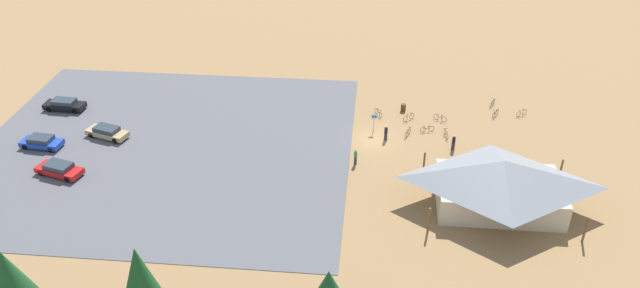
{
  "coord_description": "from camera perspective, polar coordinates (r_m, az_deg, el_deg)",
  "views": [
    {
      "loc": [
        0.43,
        58.46,
        35.19
      ],
      "look_at": [
        5.7,
        3.42,
        1.2
      ],
      "focal_mm": 34.73,
      "sensor_mm": 36.0,
      "label": 1
    }
  ],
  "objects": [
    {
      "name": "car_tan_near_entry",
      "position": [
        71.99,
        -19.03,
        1.05
      ],
      "size": [
        5.02,
        3.03,
        1.26
      ],
      "color": "tan",
      "rests_on": "parking_lot_asphalt"
    },
    {
      "name": "parking_lot_asphalt",
      "position": [
        68.8,
        -14.04,
        -0.2
      ],
      "size": [
        39.91,
        35.99,
        0.05
      ],
      "primitive_type": "cube",
      "color": "#56565B",
      "rests_on": "ground"
    },
    {
      "name": "ground",
      "position": [
        68.23,
        5.04,
        0.4
      ],
      "size": [
        160.0,
        160.0,
        0.0
      ],
      "primitive_type": "plane",
      "color": "#937047",
      "rests_on": "ground"
    },
    {
      "name": "bicycle_orange_edge_north",
      "position": [
        72.29,
        8.17,
        2.44
      ],
      "size": [
        1.29,
        1.25,
        0.82
      ],
      "color": "black",
      "rests_on": "ground"
    },
    {
      "name": "bicycle_yellow_lone_west",
      "position": [
        69.68,
        11.54,
        0.92
      ],
      "size": [
        0.48,
        1.79,
        0.85
      ],
      "color": "black",
      "rests_on": "ground"
    },
    {
      "name": "car_red_by_curb",
      "position": [
        67.13,
        -22.91,
        -2.14
      ],
      "size": [
        5.08,
        3.05,
        1.28
      ],
      "color": "red",
      "rests_on": "parking_lot_asphalt"
    },
    {
      "name": "pine_west",
      "position": [
        45.27,
        -16.24,
        -11.79
      ],
      "size": [
        3.29,
        3.29,
        7.73
      ],
      "color": "brown",
      "rests_on": "ground"
    },
    {
      "name": "visitor_near_lot",
      "position": [
        63.45,
        3.29,
        -1.17
      ],
      "size": [
        0.36,
        0.36,
        1.75
      ],
      "color": "#2D3347",
      "rests_on": "ground"
    },
    {
      "name": "bicycle_red_trailside",
      "position": [
        69.18,
        8.09,
        1.04
      ],
      "size": [
        0.74,
        1.61,
        0.91
      ],
      "color": "black",
      "rests_on": "ground"
    },
    {
      "name": "bicycle_green_by_bin",
      "position": [
        72.83,
        5.4,
        2.88
      ],
      "size": [
        0.88,
        1.54,
        0.89
      ],
      "color": "black",
      "rests_on": "ground"
    },
    {
      "name": "bicycle_silver_near_porch",
      "position": [
        76.28,
        18.07,
        2.74
      ],
      "size": [
        1.36,
        1.05,
        0.81
      ],
      "color": "black",
      "rests_on": "ground"
    },
    {
      "name": "pine_far_east",
      "position": [
        48.84,
        -26.75,
        -10.88
      ],
      "size": [
        3.33,
        3.33,
        7.19
      ],
      "color": "brown",
      "rests_on": "ground"
    },
    {
      "name": "bicycle_teal_yard_center",
      "position": [
        77.55,
        15.6,
        3.65
      ],
      "size": [
        0.8,
        1.48,
        0.78
      ],
      "color": "black",
      "rests_on": "ground"
    },
    {
      "name": "lot_sign",
      "position": [
        69.06,
        4.99,
        2.17
      ],
      "size": [
        0.56,
        0.08,
        2.2
      ],
      "color": "#99999E",
      "rests_on": "ground"
    },
    {
      "name": "car_black_far_end",
      "position": [
        79.64,
        -22.48,
        3.38
      ],
      "size": [
        4.87,
        2.03,
        1.32
      ],
      "color": "black",
      "rests_on": "parking_lot_asphalt"
    },
    {
      "name": "car_blue_back_corner",
      "position": [
        72.68,
        -24.28,
        0.18
      ],
      "size": [
        4.53,
        2.23,
        1.27
      ],
      "color": "#1E42B2",
      "rests_on": "parking_lot_asphalt"
    },
    {
      "name": "trash_bin",
      "position": [
        74.18,
        7.68,
        3.35
      ],
      "size": [
        0.6,
        0.6,
        0.9
      ],
      "primitive_type": "cylinder",
      "color": "brown",
      "rests_on": "ground"
    },
    {
      "name": "bike_pavilion",
      "position": [
        58.8,
        16.34,
        -3.29
      ],
      "size": [
        13.61,
        9.36,
        5.02
      ],
      "color": "beige",
      "rests_on": "ground"
    },
    {
      "name": "bicycle_blue_front_row",
      "position": [
        72.8,
        11.02,
        2.38
      ],
      "size": [
        1.44,
        0.93,
        0.81
      ],
      "color": "black",
      "rests_on": "ground"
    },
    {
      "name": "visitor_at_bikes",
      "position": [
        67.22,
        12.21,
        0.16
      ],
      "size": [
        0.39,
        0.36,
        1.8
      ],
      "color": "#2D3347",
      "rests_on": "ground"
    },
    {
      "name": "visitor_by_pavilion",
      "position": [
        67.82,
        6.09,
        1.06
      ],
      "size": [
        0.36,
        0.36,
        1.79
      ],
      "color": "#2D3347",
      "rests_on": "ground"
    },
    {
      "name": "bicycle_black_back_row",
      "position": [
        70.31,
        9.84,
        1.36
      ],
      "size": [
        1.58,
        0.57,
        0.75
      ],
      "color": "black",
      "rests_on": "ground"
    },
    {
      "name": "bicycle_purple_edge_south",
      "position": [
        75.23,
        15.86,
        2.73
      ],
      "size": [
        0.95,
        1.46,
        0.9
      ],
      "color": "black",
      "rests_on": "ground"
    }
  ]
}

